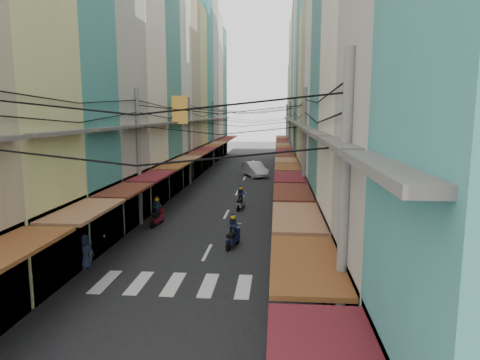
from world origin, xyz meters
The scene contains 15 objects.
ground centered at (0.00, 0.00, 0.00)m, with size 160.00×160.00×0.00m, color slate.
road centered at (0.00, 20.00, 0.01)m, with size 10.00×80.00×0.02m, color black.
sidewalk_left centered at (-6.50, 20.00, 0.03)m, with size 3.00×80.00×0.06m, color gray.
sidewalk_right centered at (6.50, 20.00, 0.03)m, with size 3.00×80.00×0.06m, color gray.
crosswalk centered at (0.00, -6.00, 0.03)m, with size 7.55×2.40×0.01m.
building_row_left centered at (-7.92, 16.56, 9.78)m, with size 7.80×67.67×23.70m.
building_row_right centered at (7.92, 16.45, 9.41)m, with size 7.80×68.98×22.59m.
utility_poles centered at (0.00, 15.01, 6.59)m, with size 10.20×66.13×8.20m.
white_car centered at (0.98, 23.62, 0.00)m, with size 5.45×2.14×1.92m, color silver.
bicycle centered at (7.50, -0.31, 0.00)m, with size 0.68×1.81×1.24m, color black.
moving_scooters centered at (-0.16, 2.92, 0.53)m, with size 7.83×10.31×1.82m.
parked_scooters centered at (3.86, -3.58, 0.47)m, with size 13.01×15.26×1.01m.
pedestrians centered at (-3.92, 2.38, 1.01)m, with size 12.06×24.97×2.22m.
market_umbrella centered at (5.68, -6.12, 2.23)m, with size 2.39×2.39×2.53m.
traffic_sign centered at (5.24, -3.25, 2.08)m, with size 0.10×0.63×2.87m.
Camera 1 is at (3.32, -21.85, 6.74)m, focal length 32.00 mm.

